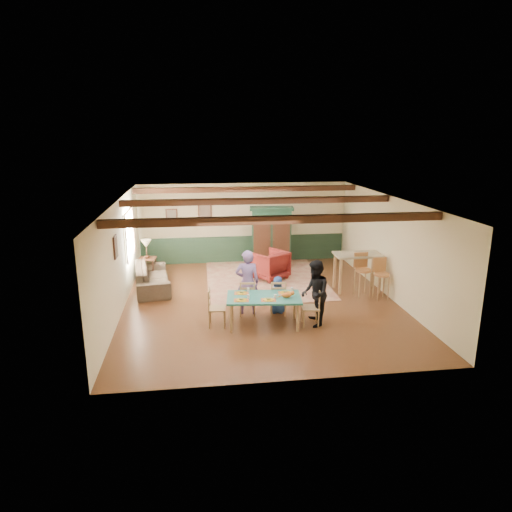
{
  "coord_description": "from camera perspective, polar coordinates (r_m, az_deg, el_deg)",
  "views": [
    {
      "loc": [
        -1.63,
        -11.15,
        4.26
      ],
      "look_at": [
        -0.07,
        0.38,
        1.15
      ],
      "focal_mm": 32.0,
      "sensor_mm": 36.0,
      "label": 1
    }
  ],
  "objects": [
    {
      "name": "dining_chair_end_left",
      "position": [
        10.49,
        -4.89,
        -6.45
      ],
      "size": [
        0.45,
        0.43,
        0.88
      ],
      "primitive_type": null,
      "rotation": [
        0.0,
        0.0,
        1.46
      ],
      "color": "#A57E52",
      "rests_on": "floor"
    },
    {
      "name": "sofa",
      "position": [
        13.31,
        -12.84,
        -2.59
      ],
      "size": [
        1.17,
        2.37,
        0.66
      ],
      "primitive_type": "imported",
      "rotation": [
        0.0,
        0.0,
        1.7
      ],
      "color": "#3D3326",
      "rests_on": "floor"
    },
    {
      "name": "dining_chair_end_right",
      "position": [
        10.57,
        6.81,
        -6.33
      ],
      "size": [
        0.45,
        0.43,
        0.88
      ],
      "primitive_type": null,
      "rotation": [
        0.0,
        0.0,
        -1.68
      ],
      "color": "#A57E52",
      "rests_on": "floor"
    },
    {
      "name": "wall_left",
      "position": [
        11.67,
        -16.67,
        -0.12
      ],
      "size": [
        0.02,
        8.0,
        2.7
      ],
      "primitive_type": "cube",
      "color": "beige",
      "rests_on": "floor"
    },
    {
      "name": "ceiling_beam_front",
      "position": [
        9.15,
        2.69,
        4.55
      ],
      "size": [
        6.95,
        0.16,
        0.16
      ],
      "primitive_type": "cube",
      "color": "black",
      "rests_on": "ceiling"
    },
    {
      "name": "place_setting_far_left",
      "position": [
        10.58,
        -1.83,
        -4.42
      ],
      "size": [
        0.4,
        0.32,
        0.11
      ],
      "primitive_type": null,
      "rotation": [
        0.0,
        0.0,
        -0.11
      ],
      "color": "gold",
      "rests_on": "dining_table"
    },
    {
      "name": "bar_stool_right",
      "position": [
        12.54,
        15.42,
        -2.81
      ],
      "size": [
        0.41,
        0.45,
        1.1
      ],
      "primitive_type": null,
      "rotation": [
        0.0,
        0.0,
        0.06
      ],
      "color": "#BC7E49",
      "rests_on": "floor"
    },
    {
      "name": "ceiling_beam_back",
      "position": [
        14.34,
        -1.14,
        8.35
      ],
      "size": [
        6.95,
        0.16,
        0.16
      ],
      "primitive_type": "cube",
      "color": "black",
      "rests_on": "ceiling"
    },
    {
      "name": "dining_table",
      "position": [
        10.51,
        0.99,
        -6.89
      ],
      "size": [
        1.76,
        1.11,
        0.7
      ],
      "primitive_type": null,
      "rotation": [
        0.0,
        0.0,
        -0.11
      ],
      "color": "#21695D",
      "rests_on": "floor"
    },
    {
      "name": "person_woman",
      "position": [
        10.47,
        7.37,
        -4.66
      ],
      "size": [
        0.66,
        0.8,
        1.53
      ],
      "primitive_type": "imported",
      "rotation": [
        0.0,
        0.0,
        -1.68
      ],
      "color": "black",
      "rests_on": "floor"
    },
    {
      "name": "area_rug",
      "position": [
        13.86,
        1.17,
        -2.92
      ],
      "size": [
        3.57,
        4.21,
        0.01
      ],
      "primitive_type": "cube",
      "rotation": [
        0.0,
        0.0,
        -0.02
      ],
      "color": "beige",
      "rests_on": "floor"
    },
    {
      "name": "ceiling_beam_mid",
      "position": [
        11.78,
        0.32,
        6.91
      ],
      "size": [
        6.95,
        0.16,
        0.16
      ],
      "primitive_type": "cube",
      "color": "black",
      "rests_on": "ceiling"
    },
    {
      "name": "ceiling",
      "position": [
        11.38,
        0.61,
        7.08
      ],
      "size": [
        7.0,
        8.0,
        0.02
      ],
      "primitive_type": "cube",
      "color": "white",
      "rests_on": "wall_back"
    },
    {
      "name": "cat",
      "position": [
        10.3,
        3.87,
        -4.82
      ],
      "size": [
        0.35,
        0.17,
        0.17
      ],
      "primitive_type": null,
      "rotation": [
        0.0,
        0.0,
        -0.11
      ],
      "color": "orange",
      "rests_on": "dining_table"
    },
    {
      "name": "end_table",
      "position": [
        14.34,
        -13.39,
        -1.45
      ],
      "size": [
        0.56,
        0.56,
        0.62
      ],
      "primitive_type": null,
      "rotation": [
        0.0,
        0.0,
        -0.11
      ],
      "color": "black",
      "rests_on": "floor"
    },
    {
      "name": "person_man",
      "position": [
        11.04,
        -1.09,
        -3.3
      ],
      "size": [
        0.62,
        0.45,
        1.6
      ],
      "primitive_type": "imported",
      "rotation": [
        0.0,
        0.0,
        3.03
      ],
      "color": "#785B9D",
      "rests_on": "floor"
    },
    {
      "name": "picture_back_a",
      "position": [
        15.32,
        -6.41,
        5.63
      ],
      "size": [
        0.45,
        0.04,
        0.55
      ],
      "primitive_type": null,
      "color": "#7F705C",
      "rests_on": "wall_back"
    },
    {
      "name": "place_setting_near_center",
      "position": [
        10.15,
        1.58,
        -5.26
      ],
      "size": [
        0.4,
        0.32,
        0.11
      ],
      "primitive_type": null,
      "rotation": [
        0.0,
        0.0,
        -0.11
      ],
      "color": "gold",
      "rests_on": "dining_table"
    },
    {
      "name": "wall_back",
      "position": [
        15.51,
        -1.55,
        4.14
      ],
      "size": [
        7.0,
        0.02,
        2.7
      ],
      "primitive_type": "cube",
      "color": "beige",
      "rests_on": "floor"
    },
    {
      "name": "place_setting_near_left",
      "position": [
        10.14,
        -1.85,
        -5.29
      ],
      "size": [
        0.4,
        0.32,
        0.11
      ],
      "primitive_type": null,
      "rotation": [
        0.0,
        0.0,
        -0.11
      ],
      "color": "gold",
      "rests_on": "dining_table"
    },
    {
      "name": "dining_chair_far_left",
      "position": [
        11.09,
        -1.08,
        -5.18
      ],
      "size": [
        0.43,
        0.45,
        0.88
      ],
      "primitive_type": null,
      "rotation": [
        0.0,
        0.0,
        3.03
      ],
      "color": "#A57E52",
      "rests_on": "floor"
    },
    {
      "name": "wainscot_back",
      "position": [
        15.69,
        -1.52,
        0.9
      ],
      "size": [
        6.95,
        0.03,
        0.9
      ],
      "primitive_type": "cube",
      "color": "#1D3625",
      "rests_on": "floor"
    },
    {
      "name": "counter_table",
      "position": [
        13.05,
        12.5,
        -1.98
      ],
      "size": [
        1.3,
        0.78,
        1.07
      ],
      "primitive_type": null,
      "rotation": [
        0.0,
        0.0,
        -0.03
      ],
      "color": "#BEB594",
      "rests_on": "floor"
    },
    {
      "name": "dining_chair_far_right",
      "position": [
        11.12,
        2.77,
        -5.14
      ],
      "size": [
        0.43,
        0.45,
        0.88
      ],
      "primitive_type": null,
      "rotation": [
        0.0,
        0.0,
        3.03
      ],
      "color": "#A57E52",
      "rests_on": "floor"
    },
    {
      "name": "picture_back_b",
      "position": [
        15.36,
        -10.51,
        4.93
      ],
      "size": [
        0.38,
        0.04,
        0.48
      ],
      "primitive_type": null,
      "color": "#7F705C",
      "rests_on": "wall_back"
    },
    {
      "name": "table_lamp",
      "position": [
        14.18,
        -13.54,
        0.87
      ],
      "size": [
        0.32,
        0.32,
        0.57
      ],
      "primitive_type": null,
      "rotation": [
        0.0,
        0.0,
        -0.0
      ],
      "color": "beige",
      "rests_on": "end_table"
    },
    {
      "name": "bar_stool_left",
      "position": [
        12.62,
        13.21,
        -2.36
      ],
      "size": [
        0.45,
        0.49,
        1.18
      ],
      "primitive_type": null,
      "rotation": [
        0.0,
        0.0,
        0.07
      ],
      "color": "#BC7E49",
      "rests_on": "floor"
    },
    {
      "name": "picture_left_wall",
      "position": [
        11.0,
        -17.13,
        1.09
      ],
      "size": [
        0.04,
        0.42,
        0.52
      ],
      "primitive_type": null,
      "color": "#7F705C",
      "rests_on": "wall_left"
    },
    {
      "name": "floor",
      "position": [
        12.05,
        0.57,
        -5.75
      ],
      "size": [
        8.0,
        8.0,
        0.0
      ],
      "primitive_type": "plane",
      "color": "#4D2815",
      "rests_on": "ground"
    },
    {
      "name": "place_setting_far_right",
      "position": [
        10.62,
        3.71,
        -4.37
      ],
      "size": [
        0.4,
        0.32,
        0.11
      ],
      "primitive_type": null,
      "rotation": [
        0.0,
        0.0,
        -0.11
      ],
      "color": "gold",
      "rests_on": "dining_table"
    },
    {
      "name": "window_left",
      "position": [
        13.26,
        -15.53,
        2.61
      ],
      "size": [
        0.06,
        1.6,
        1.3
      ],
      "primitive_type": null,
      "color": "white",
      "rests_on": "wall_left"
    },
    {
      "name": "armoire",
      "position": [
        14.99,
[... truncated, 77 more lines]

